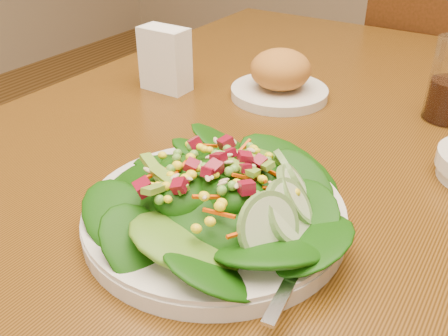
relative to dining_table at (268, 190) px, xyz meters
The scene contains 5 objects.
dining_table is the anchor object (origin of this frame).
chair_far 0.88m from the dining_table, 81.98° to the left, with size 0.48×0.49×0.95m.
salad_plate 0.27m from the dining_table, 75.35° to the right, with size 0.30×0.30×0.09m.
bread_plate 0.21m from the dining_table, 112.66° to the left, with size 0.17×0.17×0.09m.
napkin_holder 0.31m from the dining_table, 165.89° to the left, with size 0.09×0.05×0.11m.
Camera 1 is at (0.31, -0.62, 1.10)m, focal length 40.00 mm.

